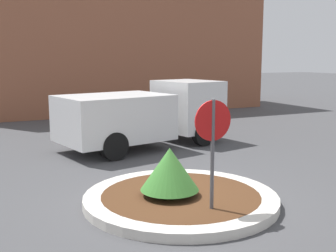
# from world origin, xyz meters

# --- Properties ---
(ground_plane) EXTENTS (120.00, 120.00, 0.00)m
(ground_plane) POSITION_xyz_m (0.00, 0.00, 0.00)
(ground_plane) COLOR #474749
(traffic_island) EXTENTS (3.91, 3.91, 0.18)m
(traffic_island) POSITION_xyz_m (0.00, 0.00, 0.09)
(traffic_island) COLOR beige
(traffic_island) RESTS_ON ground_plane
(stop_sign) EXTENTS (0.73, 0.07, 2.18)m
(stop_sign) POSITION_xyz_m (0.14, -0.96, 1.52)
(stop_sign) COLOR #4C4C51
(stop_sign) RESTS_ON ground_plane
(island_shrub) EXTENTS (1.17, 1.17, 0.97)m
(island_shrub) POSITION_xyz_m (-0.24, 0.02, 0.73)
(island_shrub) COLOR brown
(island_shrub) RESTS_ON traffic_island
(utility_truck) EXTENTS (5.80, 3.23, 2.11)m
(utility_truck) POSITION_xyz_m (1.45, 5.35, 1.11)
(utility_truck) COLOR silver
(utility_truck) RESTS_ON ground_plane
(storefront_building) EXTENTS (15.82, 6.07, 7.67)m
(storefront_building) POSITION_xyz_m (4.23, 16.07, 3.84)
(storefront_building) COLOR #93563D
(storefront_building) RESTS_ON ground_plane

